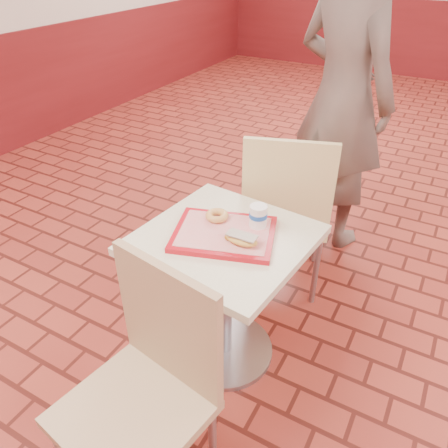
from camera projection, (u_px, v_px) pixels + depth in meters
The scene contains 8 objects.
main_table at pixel (224, 279), 1.90m from camera, with size 0.65×0.65×0.69m.
chair_main_front at pixel (148, 382), 1.40m from camera, with size 0.49×0.49×0.91m.
chair_main_back at pixel (286, 207), 2.27m from camera, with size 0.55×0.55×0.95m.
customer at pixel (342, 97), 2.54m from camera, with size 0.67×0.44×1.85m, color #62524B.
serving_tray at pixel (224, 234), 1.76m from camera, with size 0.40×0.31×0.02m.
ring_donut at pixel (217, 216), 1.83m from camera, with size 0.10×0.10×0.03m, color tan.
long_john_donut at pixel (241, 239), 1.68m from camera, with size 0.14×0.07×0.04m.
paper_cup at pixel (258, 216), 1.77m from camera, with size 0.07×0.07×0.09m.
Camera 1 is at (-0.32, -2.03, 1.71)m, focal length 35.00 mm.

